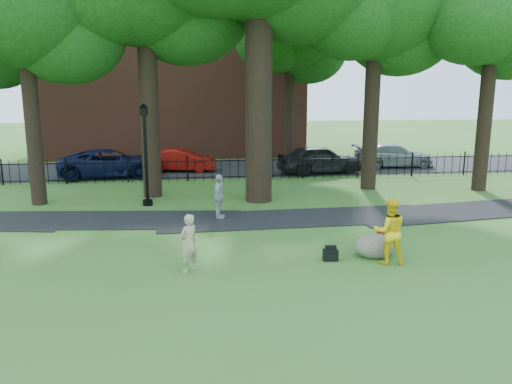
{
  "coord_description": "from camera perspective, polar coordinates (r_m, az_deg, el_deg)",
  "views": [
    {
      "loc": [
        -2.65,
        -13.38,
        4.62
      ],
      "look_at": [
        -0.73,
        2.0,
        1.42
      ],
      "focal_mm": 35.0,
      "sensor_mm": 36.0,
      "label": 1
    }
  ],
  "objects": [
    {
      "name": "grey_car",
      "position": [
        28.03,
        7.3,
        3.73
      ],
      "size": [
        4.88,
        2.52,
        1.59
      ],
      "primitive_type": "imported",
      "rotation": [
        0.0,
        0.0,
        1.71
      ],
      "color": "black",
      "rests_on": "ground"
    },
    {
      "name": "boulder",
      "position": [
        14.48,
        13.46,
        -5.83
      ],
      "size": [
        1.21,
        0.92,
        0.7
      ],
      "primitive_type": "ellipsoid",
      "rotation": [
        0.0,
        0.0,
        -0.02
      ],
      "color": "#625B52",
      "rests_on": "ground"
    },
    {
      "name": "woman",
      "position": [
        12.94,
        -7.7,
        -5.8
      ],
      "size": [
        0.66,
        0.64,
        1.52
      ],
      "primitive_type": "imported",
      "rotation": [
        0.0,
        0.0,
        3.87
      ],
      "color": "tan",
      "rests_on": "ground"
    },
    {
      "name": "silver_car",
      "position": [
        31.26,
        15.44,
        4.04
      ],
      "size": [
        4.82,
        2.01,
        1.39
      ],
      "primitive_type": "imported",
      "rotation": [
        0.0,
        0.0,
        1.56
      ],
      "color": "#9B9DA3",
      "rests_on": "ground"
    },
    {
      "name": "backpack",
      "position": [
        13.96,
        8.51,
        -7.13
      ],
      "size": [
        0.43,
        0.29,
        0.31
      ],
      "primitive_type": "cube",
      "rotation": [
        0.0,
        0.0,
        -0.1
      ],
      "color": "black",
      "rests_on": "ground"
    },
    {
      "name": "iron_fence",
      "position": [
        25.84,
        -1.13,
        2.72
      ],
      "size": [
        44.0,
        0.04,
        1.2
      ],
      "color": "black",
      "rests_on": "ground"
    },
    {
      "name": "red_bag",
      "position": [
        16.75,
        14.29,
        -4.32
      ],
      "size": [
        0.37,
        0.28,
        0.22
      ],
      "primitive_type": "cube",
      "rotation": [
        0.0,
        0.0,
        0.26
      ],
      "color": "maroon",
      "rests_on": "ground"
    },
    {
      "name": "man",
      "position": [
        13.85,
        15.01,
        -4.33
      ],
      "size": [
        0.95,
        0.78,
        1.8
      ],
      "primitive_type": "imported",
      "rotation": [
        0.0,
        0.0,
        3.02
      ],
      "color": "yellow",
      "rests_on": "ground"
    },
    {
      "name": "brick_building",
      "position": [
        37.43,
        -9.44,
        13.64
      ],
      "size": [
        18.0,
        8.0,
        12.0
      ],
      "primitive_type": "cube",
      "color": "brown",
      "rests_on": "ground"
    },
    {
      "name": "lamppost",
      "position": [
        20.36,
        -12.49,
        4.01
      ],
      "size": [
        0.41,
        0.41,
        4.09
      ],
      "rotation": [
        0.0,
        0.0,
        -0.19
      ],
      "color": "black",
      "rests_on": "ground"
    },
    {
      "name": "footpath",
      "position": [
        18.26,
        4.67,
        -3.03
      ],
      "size": [
        36.07,
        3.85,
        0.03
      ],
      "primitive_type": "cube",
      "rotation": [
        0.0,
        0.0,
        0.03
      ],
      "color": "black",
      "rests_on": "ground"
    },
    {
      "name": "pedestrian",
      "position": [
        18.05,
        -4.25,
        -0.54
      ],
      "size": [
        0.62,
        1.02,
        1.63
      ],
      "primitive_type": "imported",
      "rotation": [
        0.0,
        0.0,
        1.33
      ],
      "color": "#A7A7AC",
      "rests_on": "ground"
    },
    {
      "name": "street",
      "position": [
        29.86,
        -1.93,
        2.77
      ],
      "size": [
        80.0,
        7.0,
        0.02
      ],
      "primitive_type": "cube",
      "color": "black",
      "rests_on": "ground"
    },
    {
      "name": "ground",
      "position": [
        14.41,
        3.91,
        -7.07
      ],
      "size": [
        120.0,
        120.0,
        0.0
      ],
      "primitive_type": "plane",
      "color": "#386322",
      "rests_on": "ground"
    },
    {
      "name": "navy_van",
      "position": [
        27.71,
        -16.31,
        3.16
      ],
      "size": [
        5.57,
        2.97,
        1.49
      ],
      "primitive_type": "imported",
      "rotation": [
        0.0,
        0.0,
        1.67
      ],
      "color": "#0B1438",
      "rests_on": "ground"
    },
    {
      "name": "red_sedan",
      "position": [
        28.8,
        -8.52,
        3.6
      ],
      "size": [
        4.03,
        1.84,
        1.28
      ],
      "primitive_type": "imported",
      "rotation": [
        0.0,
        0.0,
        1.44
      ],
      "color": "#97100B",
      "rests_on": "ground"
    },
    {
      "name": "tree_row",
      "position": [
        22.3,
        1.23,
        20.79
      ],
      "size": [
        26.82,
        7.96,
        12.42
      ],
      "color": "black",
      "rests_on": "ground"
    }
  ]
}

